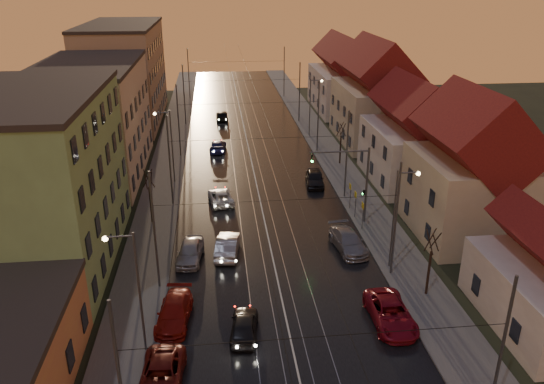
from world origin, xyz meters
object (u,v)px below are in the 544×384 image
object	(u,v)px
driving_car_4	(222,116)
parked_right_1	(348,241)
street_lamp_0	(133,282)
parked_left_3	(190,251)
street_lamp_3	(312,102)
parked_left_2	(174,312)
parked_right_2	(315,178)
traffic_light_mast	(356,176)
driving_car_2	(221,197)
street_lamp_1	(398,210)
driving_car_0	(244,325)
street_lamp_2	(169,140)
driving_car_3	(218,146)
driving_car_1	(228,246)
parked_right_0	(391,313)
parked_left_1	(161,376)

from	to	relation	value
driving_car_4	parked_right_1	distance (m)	43.84
street_lamp_0	parked_left_3	distance (m)	11.86
street_lamp_3	parked_right_1	size ratio (longest dim) A/B	1.54
street_lamp_3	street_lamp_0	bearing A→B (deg)	-112.48
parked_left_2	parked_right_2	size ratio (longest dim) A/B	1.08
traffic_light_mast	driving_car_4	size ratio (longest dim) A/B	1.61
traffic_light_mast	parked_left_3	xyz separation A→B (m)	(-14.51, -5.18, -3.82)
street_lamp_3	driving_car_2	xyz separation A→B (m)	(-13.01, -22.04, -4.23)
street_lamp_1	parked_right_2	size ratio (longest dim) A/B	1.74
street_lamp_0	street_lamp_3	distance (m)	47.62
street_lamp_3	parked_right_1	distance (m)	33.13
parked_left_3	driving_car_0	bearing A→B (deg)	-62.19
street_lamp_2	driving_car_3	world-z (taller)	street_lamp_2
street_lamp_2	traffic_light_mast	world-z (taller)	street_lamp_2
street_lamp_2	driving_car_1	bearing A→B (deg)	-71.41
parked_left_2	driving_car_3	bearing A→B (deg)	90.83
street_lamp_3	parked_right_0	xyz separation A→B (m)	(-2.44, -42.83, -4.14)
street_lamp_0	parked_right_0	world-z (taller)	street_lamp_0
street_lamp_3	parked_left_3	size ratio (longest dim) A/B	1.76
parked_left_3	driving_car_1	bearing A→B (deg)	19.32
driving_car_1	parked_right_0	bearing A→B (deg)	142.54
driving_car_4	parked_left_3	size ratio (longest dim) A/B	0.98
parked_left_1	parked_right_1	size ratio (longest dim) A/B	0.96
street_lamp_3	driving_car_2	distance (m)	25.94
driving_car_0	parked_left_1	bearing A→B (deg)	47.43
street_lamp_0	driving_car_4	world-z (taller)	street_lamp_0
street_lamp_0	parked_left_1	world-z (taller)	street_lamp_0
street_lamp_2	parked_right_2	size ratio (longest dim) A/B	1.74
parked_right_1	parked_right_0	bearing A→B (deg)	-95.10
parked_right_1	parked_right_2	size ratio (longest dim) A/B	1.13
parked_left_3	driving_car_3	bearing A→B (deg)	92.04
street_lamp_0	parked_left_1	size ratio (longest dim) A/B	1.59
street_lamp_1	parked_left_2	bearing A→B (deg)	-162.39
driving_car_3	parked_left_1	size ratio (longest dim) A/B	0.92
parked_left_1	parked_left_3	bearing A→B (deg)	89.17
street_lamp_1	street_lamp_3	bearing A→B (deg)	90.00
parked_right_1	parked_right_2	bearing A→B (deg)	83.43
driving_car_2	parked_left_3	distance (m)	11.44
traffic_light_mast	driving_car_0	xyz separation A→B (m)	(-10.81, -15.03, -3.89)
driving_car_2	driving_car_3	world-z (taller)	driving_car_3
driving_car_4	driving_car_3	bearing A→B (deg)	86.34
driving_car_3	parked_left_3	size ratio (longest dim) A/B	1.02
parked_left_1	driving_car_1	bearing A→B (deg)	78.03
parked_left_2	parked_right_2	bearing A→B (deg)	65.59
parked_right_1	parked_right_2	xyz separation A→B (m)	(-0.12, 14.43, 0.03)
traffic_light_mast	parked_right_2	bearing A→B (deg)	100.50
driving_car_3	driving_car_4	distance (m)	15.37
street_lamp_3	street_lamp_2	bearing A→B (deg)	-138.69
street_lamp_3	parked_left_3	distance (m)	36.90
parked_right_0	parked_right_1	distance (m)	10.09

